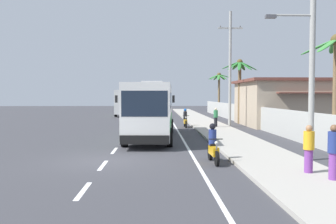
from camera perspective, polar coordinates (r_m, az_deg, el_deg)
The scene contains 17 objects.
ground_plane at distance 15.54m, azimuth -9.72°, elevation -7.64°, with size 160.00×160.00×0.00m, color #3A3A3F.
sidewalk_kerb at distance 25.71m, azimuth 8.72°, elevation -3.40°, with size 3.20×90.00×0.14m, color #A8A399.
lane_markings at distance 29.96m, azimuth -1.40°, elevation -2.65°, with size 3.91×71.00×0.01m.
boundary_wall at distance 30.40m, azimuth 14.41°, elevation -0.93°, with size 0.24×60.00×1.83m, color #B2B2AD.
coach_bus_foreground at distance 23.09m, azimuth -2.61°, elevation 0.56°, with size 3.29×11.21×3.70m.
coach_bus_far_lane at distance 50.17m, azimuth -6.60°, elevation 1.68°, with size 3.11×10.80×3.75m.
motorcycle_beside_bus at distance 31.23m, azimuth 2.76°, elevation -1.22°, with size 0.56×1.96×1.63m.
motorcycle_trailing at distance 14.90m, azimuth 7.17°, elevation -5.50°, with size 0.56×1.96×1.61m.
pedestrian_near_kerb at distance 13.13m, azimuth 21.43°, elevation -5.31°, with size 0.36×0.36×1.62m.
pedestrian_midwalk at distance 30.38m, azimuth 7.58°, elevation -0.78°, with size 0.36×0.36×1.59m.
pedestrian_far_walk at distance 12.33m, azimuth 24.80°, elevation -5.62°, with size 0.36×0.36×1.72m.
utility_pole_nearest at distance 16.47m, azimuth 21.69°, elevation 8.84°, with size 3.10×0.24×8.61m.
utility_pole_mid at distance 32.21m, azimuth 9.82°, elevation 7.01°, with size 2.16×0.24×10.10m.
palm_nearest at distance 19.18m, azimuth 25.09°, elevation 6.57°, with size 3.12×3.39×5.71m.
palm_second at distance 50.59m, azimuth 8.09°, elevation 4.40°, with size 3.09×2.89×5.94m.
palm_third at distance 35.78m, azimuth 11.28°, elevation 5.38°, with size 3.41×3.42×6.30m.
roadside_building at distance 35.30m, azimuth 20.20°, elevation 1.43°, with size 10.98×9.37×4.21m.
Camera 1 is at (2.14, -15.14, 2.76)m, focal length 38.42 mm.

